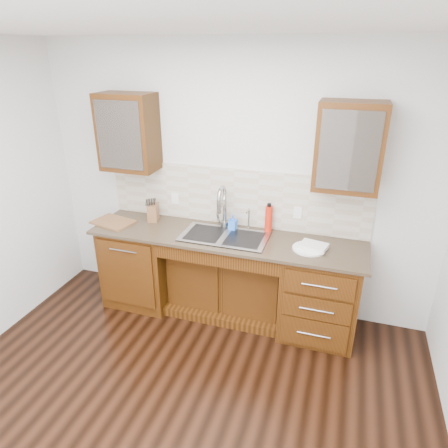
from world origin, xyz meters
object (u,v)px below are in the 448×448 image
(soap_bottle, at_px, (233,222))
(knife_block, at_px, (153,212))
(water_bottle, at_px, (269,219))
(plate, at_px, (309,249))
(cutting_board, at_px, (113,222))

(soap_bottle, xyz_separation_m, knife_block, (-0.87, -0.02, 0.01))
(soap_bottle, relative_size, knife_block, 0.93)
(water_bottle, bearing_deg, plate, -31.91)
(cutting_board, bearing_deg, soap_bottle, 9.59)
(knife_block, bearing_deg, soap_bottle, -14.57)
(plate, distance_m, knife_block, 1.67)
(soap_bottle, relative_size, cutting_board, 0.40)
(water_bottle, distance_m, knife_block, 1.22)
(knife_block, height_order, cutting_board, knife_block)
(plate, xyz_separation_m, knife_block, (-1.65, 0.18, 0.08))
(knife_block, bearing_deg, water_bottle, -11.38)
(cutting_board, bearing_deg, water_bottle, 10.14)
(water_bottle, height_order, cutting_board, water_bottle)
(knife_block, relative_size, cutting_board, 0.43)
(plate, relative_size, knife_block, 1.70)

